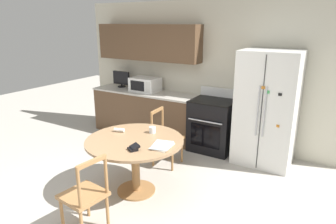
{
  "coord_description": "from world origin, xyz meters",
  "views": [
    {
      "loc": [
        2.28,
        -2.46,
        2.22
      ],
      "look_at": [
        0.11,
        1.15,
        0.95
      ],
      "focal_mm": 32.0,
      "sensor_mm": 36.0,
      "label": 1
    }
  ],
  "objects_px": {
    "refrigerator": "(267,109)",
    "oven_range": "(213,125)",
    "candle_glass": "(152,130)",
    "wallet": "(134,148)",
    "countertop_tv": "(121,79)",
    "dining_chair_far": "(166,139)",
    "dining_chair_near": "(85,196)",
    "microwave": "(145,84)"
  },
  "relations": [
    {
      "from": "countertop_tv",
      "to": "wallet",
      "type": "xyz_separation_m",
      "value": [
        2.0,
        -2.22,
        -0.29
      ]
    },
    {
      "from": "refrigerator",
      "to": "candle_glass",
      "type": "distance_m",
      "value": 1.9
    },
    {
      "from": "refrigerator",
      "to": "countertop_tv",
      "type": "bearing_deg",
      "value": 177.34
    },
    {
      "from": "refrigerator",
      "to": "oven_range",
      "type": "bearing_deg",
      "value": 177.7
    },
    {
      "from": "dining_chair_near",
      "to": "wallet",
      "type": "xyz_separation_m",
      "value": [
        0.17,
        0.65,
        0.35
      ]
    },
    {
      "from": "refrigerator",
      "to": "dining_chair_near",
      "type": "relative_size",
      "value": 2.02
    },
    {
      "from": "dining_chair_near",
      "to": "candle_glass",
      "type": "distance_m",
      "value": 1.3
    },
    {
      "from": "oven_range",
      "to": "wallet",
      "type": "xyz_separation_m",
      "value": [
        -0.13,
        -2.12,
        0.32
      ]
    },
    {
      "from": "microwave",
      "to": "candle_glass",
      "type": "bearing_deg",
      "value": -52.19
    },
    {
      "from": "refrigerator",
      "to": "dining_chair_near",
      "type": "height_order",
      "value": "refrigerator"
    },
    {
      "from": "dining_chair_near",
      "to": "candle_glass",
      "type": "xyz_separation_m",
      "value": [
        0.04,
        1.24,
        0.36
      ]
    },
    {
      "from": "candle_glass",
      "to": "wallet",
      "type": "height_order",
      "value": "candle_glass"
    },
    {
      "from": "microwave",
      "to": "countertop_tv",
      "type": "distance_m",
      "value": 0.66
    },
    {
      "from": "refrigerator",
      "to": "oven_range",
      "type": "relative_size",
      "value": 1.68
    },
    {
      "from": "refrigerator",
      "to": "dining_chair_near",
      "type": "bearing_deg",
      "value": -113.96
    },
    {
      "from": "wallet",
      "to": "candle_glass",
      "type": "bearing_deg",
      "value": 102.36
    },
    {
      "from": "dining_chair_far",
      "to": "refrigerator",
      "type": "bearing_deg",
      "value": 120.92
    },
    {
      "from": "countertop_tv",
      "to": "dining_chair_far",
      "type": "height_order",
      "value": "countertop_tv"
    },
    {
      "from": "dining_chair_near",
      "to": "candle_glass",
      "type": "height_order",
      "value": "dining_chair_near"
    },
    {
      "from": "candle_glass",
      "to": "countertop_tv",
      "type": "bearing_deg",
      "value": 138.93
    },
    {
      "from": "dining_chair_far",
      "to": "wallet",
      "type": "height_order",
      "value": "dining_chair_far"
    },
    {
      "from": "dining_chair_far",
      "to": "candle_glass",
      "type": "relative_size",
      "value": 10.04
    },
    {
      "from": "refrigerator",
      "to": "oven_range",
      "type": "distance_m",
      "value": 1.01
    },
    {
      "from": "candle_glass",
      "to": "microwave",
      "type": "bearing_deg",
      "value": 127.81
    },
    {
      "from": "oven_range",
      "to": "wallet",
      "type": "distance_m",
      "value": 2.15
    },
    {
      "from": "oven_range",
      "to": "candle_glass",
      "type": "distance_m",
      "value": 1.58
    },
    {
      "from": "refrigerator",
      "to": "microwave",
      "type": "distance_m",
      "value": 2.39
    },
    {
      "from": "wallet",
      "to": "refrigerator",
      "type": "bearing_deg",
      "value": 63.39
    },
    {
      "from": "countertop_tv",
      "to": "wallet",
      "type": "bearing_deg",
      "value": -47.99
    },
    {
      "from": "microwave",
      "to": "dining_chair_near",
      "type": "relative_size",
      "value": 0.61
    },
    {
      "from": "dining_chair_far",
      "to": "wallet",
      "type": "bearing_deg",
      "value": 10.11
    },
    {
      "from": "countertop_tv",
      "to": "candle_glass",
      "type": "height_order",
      "value": "countertop_tv"
    },
    {
      "from": "dining_chair_far",
      "to": "candle_glass",
      "type": "xyz_separation_m",
      "value": [
        0.15,
        -0.6,
        0.36
      ]
    },
    {
      "from": "refrigerator",
      "to": "dining_chair_near",
      "type": "distance_m",
      "value": 3.03
    },
    {
      "from": "countertop_tv",
      "to": "oven_range",
      "type": "bearing_deg",
      "value": -2.81
    },
    {
      "from": "refrigerator",
      "to": "wallet",
      "type": "xyz_separation_m",
      "value": [
        -1.04,
        -2.08,
        -0.12
      ]
    },
    {
      "from": "oven_range",
      "to": "candle_glass",
      "type": "height_order",
      "value": "oven_range"
    },
    {
      "from": "dining_chair_far",
      "to": "candle_glass",
      "type": "height_order",
      "value": "dining_chair_far"
    },
    {
      "from": "candle_glass",
      "to": "dining_chair_far",
      "type": "bearing_deg",
      "value": 103.82
    },
    {
      "from": "refrigerator",
      "to": "wallet",
      "type": "relative_size",
      "value": 10.73
    },
    {
      "from": "candle_glass",
      "to": "wallet",
      "type": "distance_m",
      "value": 0.61
    },
    {
      "from": "countertop_tv",
      "to": "candle_glass",
      "type": "distance_m",
      "value": 2.5
    }
  ]
}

